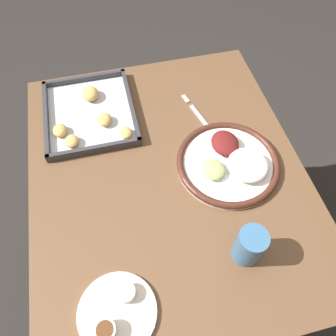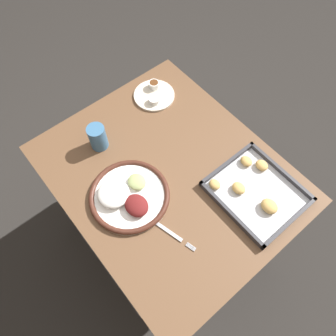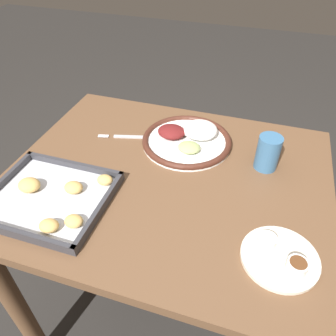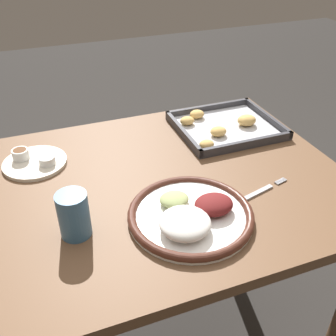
% 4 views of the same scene
% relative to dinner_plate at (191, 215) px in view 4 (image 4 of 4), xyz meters
% --- Properties ---
extents(dining_table, '(0.92, 0.75, 0.78)m').
position_rel_dinner_plate_xyz_m(dining_table, '(0.01, 0.17, -0.16)').
color(dining_table, brown).
rests_on(dining_table, ground_plane).
extents(dinner_plate, '(0.29, 0.29, 0.05)m').
position_rel_dinner_plate_xyz_m(dinner_plate, '(0.00, 0.00, 0.00)').
color(dinner_plate, white).
rests_on(dinner_plate, dining_table).
extents(fork, '(0.19, 0.06, 0.00)m').
position_rel_dinner_plate_xyz_m(fork, '(0.19, 0.03, -0.01)').
color(fork, '#B2B2B7').
rests_on(fork, dining_table).
extents(saucer_plate, '(0.17, 0.17, 0.04)m').
position_rel_dinner_plate_xyz_m(saucer_plate, '(-0.31, 0.36, -0.00)').
color(saucer_plate, beige).
rests_on(saucer_plate, dining_table).
extents(baking_tray, '(0.31, 0.27, 0.04)m').
position_rel_dinner_plate_xyz_m(baking_tray, '(0.27, 0.36, -0.00)').
color(baking_tray, '#333338').
rests_on(baking_tray, dining_table).
extents(drinking_cup, '(0.07, 0.07, 0.10)m').
position_rel_dinner_plate_xyz_m(drinking_cup, '(-0.25, 0.05, 0.04)').
color(drinking_cup, '#38668E').
rests_on(drinking_cup, dining_table).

